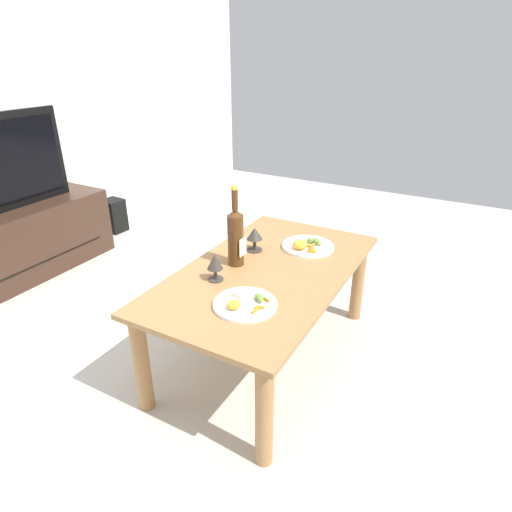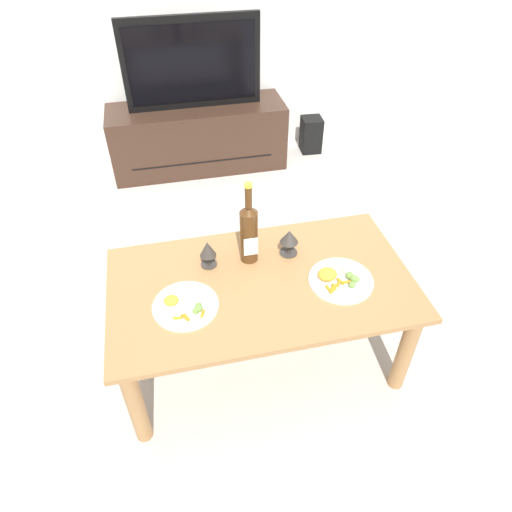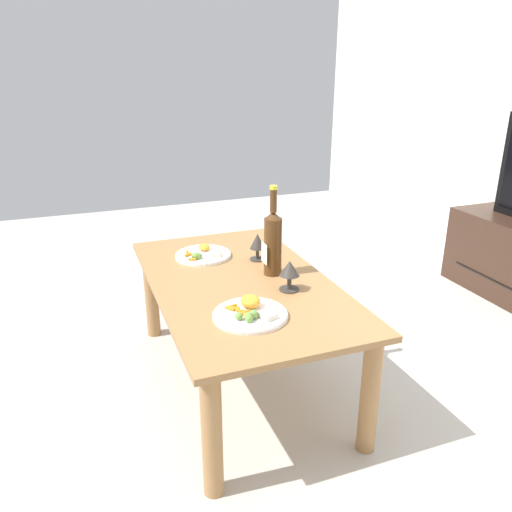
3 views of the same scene
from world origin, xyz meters
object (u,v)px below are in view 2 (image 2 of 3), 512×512
(dinner_plate_left, at_px, (186,305))
(dinner_plate_right, at_px, (340,279))
(dining_table, at_px, (261,296))
(tv_screen, at_px, (192,63))
(goblet_right, at_px, (289,238))
(tv_stand, at_px, (198,137))
(floor_speaker, at_px, (311,135))
(goblet_left, at_px, (208,250))
(wine_bottle, at_px, (249,232))

(dinner_plate_left, distance_m, dinner_plate_right, 0.66)
(dining_table, relative_size, tv_screen, 1.34)
(tv_screen, height_order, goblet_right, tv_screen)
(goblet_right, bearing_deg, dining_table, -136.32)
(dining_table, bearing_deg, tv_screen, 91.31)
(tv_screen, distance_m, dinner_plate_right, 2.04)
(dining_table, bearing_deg, tv_stand, 91.31)
(dining_table, bearing_deg, goblet_right, 43.68)
(floor_speaker, xyz_separation_m, goblet_left, (-1.09, -1.81, 0.45))
(floor_speaker, bearing_deg, dining_table, -110.75)
(tv_screen, distance_m, floor_speaker, 1.14)
(dining_table, height_order, goblet_left, goblet_left)
(tv_stand, relative_size, dinner_plate_left, 4.92)
(goblet_right, distance_m, dinner_plate_left, 0.55)
(goblet_left, xyz_separation_m, dinner_plate_right, (0.53, -0.23, -0.07))
(dinner_plate_right, bearing_deg, goblet_left, 156.68)
(wine_bottle, distance_m, goblet_right, 0.19)
(floor_speaker, relative_size, dinner_plate_right, 1.04)
(goblet_right, bearing_deg, dinner_plate_left, -155.04)
(tv_stand, distance_m, dinner_plate_left, 2.03)
(goblet_left, bearing_deg, dinner_plate_left, -119.09)
(tv_stand, bearing_deg, goblet_left, -95.12)
(floor_speaker, bearing_deg, dinner_plate_left, -117.29)
(dining_table, xyz_separation_m, tv_stand, (-0.04, 1.92, -0.18))
(floor_speaker, bearing_deg, wine_bottle, -113.09)
(dining_table, distance_m, goblet_left, 0.31)
(goblet_left, distance_m, dinner_plate_right, 0.58)
(wine_bottle, bearing_deg, dinner_plate_left, -143.35)
(dining_table, xyz_separation_m, goblet_left, (-0.20, 0.16, 0.17))
(goblet_left, bearing_deg, goblet_right, 0.00)
(tv_stand, height_order, wine_bottle, wine_bottle)
(dining_table, distance_m, dinner_plate_right, 0.35)
(tv_screen, relative_size, dinner_plate_right, 3.48)
(dinner_plate_left, bearing_deg, floor_speaker, 59.16)
(tv_screen, bearing_deg, dinner_plate_left, -98.17)
(tv_screen, xyz_separation_m, wine_bottle, (0.02, -1.76, -0.14))
(dining_table, xyz_separation_m, wine_bottle, (-0.02, 0.16, 0.24))
(dinner_plate_left, bearing_deg, wine_bottle, 36.65)
(tv_screen, height_order, floor_speaker, tv_screen)
(tv_screen, bearing_deg, goblet_right, -83.28)
(dining_table, bearing_deg, goblet_left, 142.28)
(tv_stand, distance_m, wine_bottle, 1.81)
(dinner_plate_left, bearing_deg, dining_table, 12.56)
(dinner_plate_left, relative_size, dinner_plate_right, 0.97)
(tv_stand, xyz_separation_m, floor_speaker, (0.93, 0.05, -0.10))
(goblet_right, bearing_deg, tv_screen, 96.72)
(tv_screen, height_order, dinner_plate_right, tv_screen)
(tv_stand, bearing_deg, wine_bottle, -89.20)
(tv_stand, height_order, goblet_right, goblet_right)
(goblet_right, relative_size, dinner_plate_left, 0.48)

